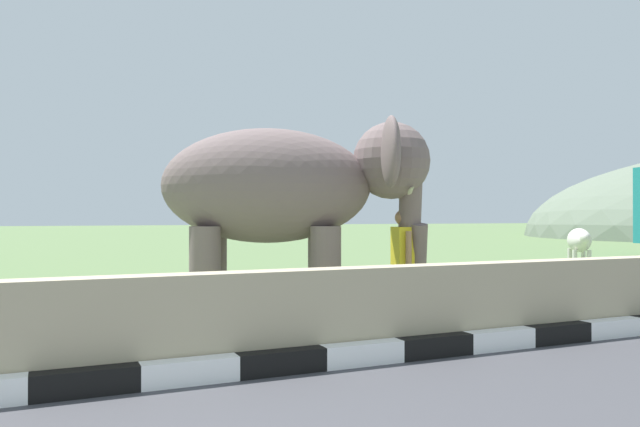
{
  "coord_description": "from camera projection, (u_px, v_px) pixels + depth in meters",
  "views": [
    {
      "loc": [
        -0.22,
        -1.44,
        1.56
      ],
      "look_at": [
        3.38,
        6.62,
        1.6
      ],
      "focal_mm": 34.53,
      "sensor_mm": 36.0,
      "label": 1
    }
  ],
  "objects": [
    {
      "name": "barrier_parapet",
      "position": [
        280.0,
        319.0,
        6.35
      ],
      "size": [
        28.0,
        0.36,
        1.0
      ],
      "primitive_type": "cube",
      "color": "tan",
      "rests_on": "ground_plane"
    },
    {
      "name": "elephant",
      "position": [
        291.0,
        190.0,
        9.14
      ],
      "size": [
        4.06,
        3.11,
        2.98
      ],
      "color": "#6F5D5C",
      "rests_on": "ground_plane"
    },
    {
      "name": "cow_mid",
      "position": [
        579.0,
        241.0,
        17.05
      ],
      "size": [
        1.5,
        1.75,
        1.23
      ],
      "color": "beige",
      "rests_on": "ground_plane"
    },
    {
      "name": "person_handler",
      "position": [
        402.0,
        258.0,
        9.31
      ],
      "size": [
        0.31,
        0.62,
        1.66
      ],
      "color": "navy",
      "rests_on": "ground_plane"
    },
    {
      "name": "striped_curb",
      "position": [
        28.0,
        389.0,
        5.12
      ],
      "size": [
        16.2,
        0.2,
        0.24
      ],
      "color": "white",
      "rests_on": "ground_plane"
    }
  ]
}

